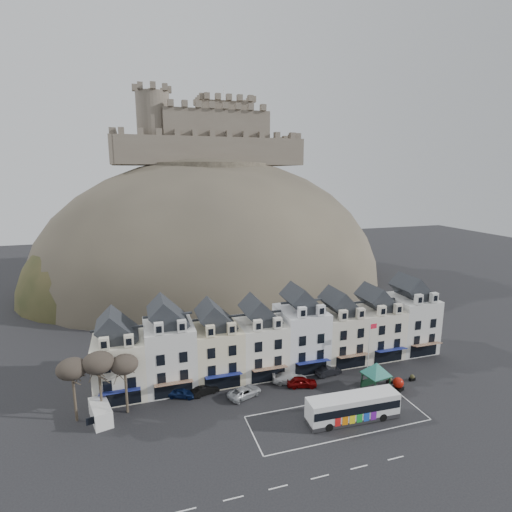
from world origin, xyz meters
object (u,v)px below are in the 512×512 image
Objects in this scene: red_buoy at (398,384)px; flagpole at (370,346)px; bus at (353,406)px; bus_shelter at (376,369)px; white_van at (101,413)px; car_maroon at (302,382)px; car_silver at (245,392)px; car_white at (290,378)px; car_charcoal at (328,371)px; car_black at (205,390)px; car_navy at (181,392)px.

flagpole reaches higher than red_buoy.
bus_shelter reaches higher than bus.
white_van is 26.93m from car_maroon.
car_silver is 1.11× the size of car_maroon.
bus_shelter reaches higher than red_buoy.
car_white reaches higher than car_charcoal.
car_black is at bearing 105.17° from car_white.
car_white is at bearing 112.93° from bus.
white_van is at bearing 172.74° from red_buoy.
car_silver is at bearing 105.18° from car_maroon.
car_white reaches higher than car_black.
car_white is (-10.77, 5.34, -2.46)m from bus_shelter.
car_white is (12.37, -0.73, 0.12)m from car_black.
red_buoy reaches higher than car_navy.
red_buoy is at bearing -27.20° from bus_shelter.
car_black is at bearing 45.77° from car_silver.
bus_shelter is 10.62m from car_maroon.
red_buoy is 13.51m from car_maroon.
car_maroon is (-12.59, 4.90, -0.22)m from red_buoy.
car_black is (-16.38, 11.26, -1.19)m from bus.
bus is 22.79m from car_navy.
white_van is at bearing 179.68° from flagpole.
red_buoy is (9.78, 4.18, -0.88)m from bus.
car_charcoal is (22.00, -0.67, -0.03)m from car_navy.
car_silver is at bearing 166.94° from red_buoy.
flagpole is at bearing -109.38° from car_black.
flagpole reaches higher than car_white.
car_black is at bearing -5.20° from white_van.
car_black is (-23.14, 6.07, -2.57)m from bus_shelter.
red_buoy is 0.36× the size of white_van.
white_van reaches higher than car_charcoal.
car_black is 18.77m from car_charcoal.
red_buoy is 27.10m from car_black.
bus_shelter is 1.58× the size of car_charcoal.
red_buoy is (3.02, -1.02, -2.26)m from bus_shelter.
white_van is 1.32× the size of car_black.
flagpole is 1.77× the size of car_silver.
bus_shelter is 1.24× the size of car_white.
bus_shelter reaches higher than car_white.
bus is 11.22m from car_charcoal.
car_black is 5.51m from car_silver.
flagpole is 19.78m from car_silver.
red_buoy is 15.18m from car_white.
bus_shelter is 24.06m from car_black.
car_silver is at bearing 179.79° from flagpole.
flagpole is 11.58m from car_maroon.
car_silver is at bearing 89.15° from car_charcoal.
bus is at bearing -96.27° from car_navy.
red_buoy is 0.43× the size of car_maroon.
car_black is 0.95× the size of car_charcoal.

